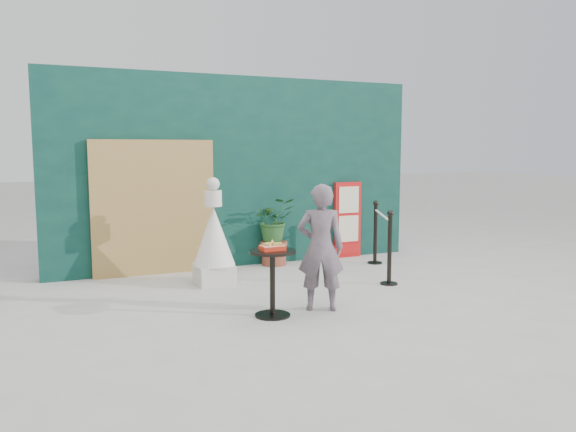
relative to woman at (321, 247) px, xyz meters
The scene contains 10 objects.
ground 0.78m from the woman, 90.54° to the right, with size 60.00×60.00×0.00m, color #ADAAA5.
back_wall 2.98m from the woman, 90.05° to the left, with size 6.00×0.30×3.00m, color #0A2F2B.
bamboo_fence 3.03m from the woman, 117.73° to the left, with size 1.80×0.08×2.00m, color tan.
woman is the anchor object (origin of this frame).
menu_board 3.29m from the woman, 54.72° to the left, with size 0.50×0.07×1.30m.
statue 1.89m from the woman, 114.17° to the left, with size 0.58×0.58×1.48m.
cafe_table 0.65m from the woman, behind, with size 0.52×0.52×0.75m.
food_basket 0.60m from the woman, behind, with size 0.26×0.19×0.11m.
planter 2.62m from the woman, 79.54° to the left, with size 0.64×0.56×1.10m.
stanchion_barrier 2.23m from the woman, 38.27° to the left, with size 0.84×1.54×1.03m.
Camera 1 is at (-2.91, -5.41, 1.86)m, focal length 35.00 mm.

